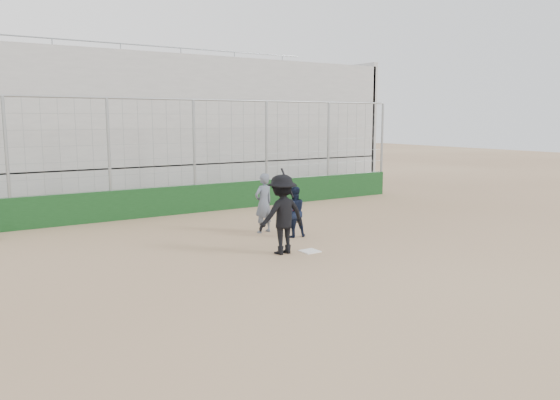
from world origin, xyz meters
TOP-DOWN VIEW (x-y plane):
  - ground at (0.00, 0.00)m, footprint 90.00×90.00m
  - home_plate at (0.00, 0.00)m, footprint 0.44×0.44m
  - backstop at (0.00, 7.00)m, footprint 18.10×0.25m
  - bleachers at (0.00, 11.95)m, footprint 20.25×6.70m
  - batter_at_plate at (-0.69, 0.24)m, footprint 1.32×0.84m
  - catcher_crouched at (0.63, 1.63)m, footprint 0.79×0.66m
  - umpire at (0.24, 2.66)m, footprint 0.71×0.54m

SIDE VIEW (x-z plane):
  - ground at x=0.00m, z-range 0.00..0.00m
  - home_plate at x=0.00m, z-range 0.00..0.02m
  - catcher_crouched at x=0.63m, z-range 0.00..1.00m
  - umpire at x=0.24m, z-range 0.00..1.58m
  - backstop at x=0.00m, z-range -1.06..2.98m
  - batter_at_plate at x=-0.69m, z-range -0.06..2.04m
  - bleachers at x=0.00m, z-range -0.57..6.41m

